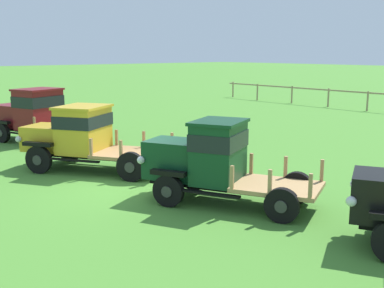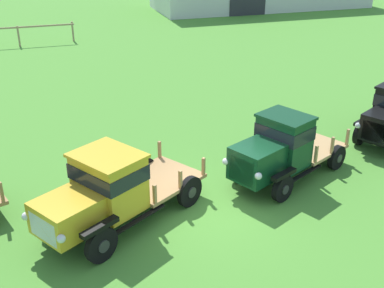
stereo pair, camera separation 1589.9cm
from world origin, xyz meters
TOP-DOWN VIEW (x-y plane):
  - ground_plane at (0.00, 0.00)m, footprint 240.00×240.00m
  - paddock_fence at (-9.73, 21.47)m, footprint 16.17×0.70m
  - vintage_truck_foreground_near at (-8.69, 0.75)m, footprint 5.64×3.43m
  - vintage_truck_second_in_line at (-2.90, -0.16)m, footprint 5.02×3.98m
  - vintage_truck_midrow_center at (2.38, 0.71)m, footprint 4.69×3.26m

SIDE VIEW (x-z plane):
  - ground_plane at x=0.00m, z-range 0.00..0.00m
  - paddock_fence at x=-9.73m, z-range 0.28..1.57m
  - vintage_truck_midrow_center at x=2.38m, z-range 0.04..2.15m
  - vintage_truck_second_in_line at x=-2.90m, z-range 0.08..2.17m
  - vintage_truck_foreground_near at x=-8.69m, z-range 0.05..2.31m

